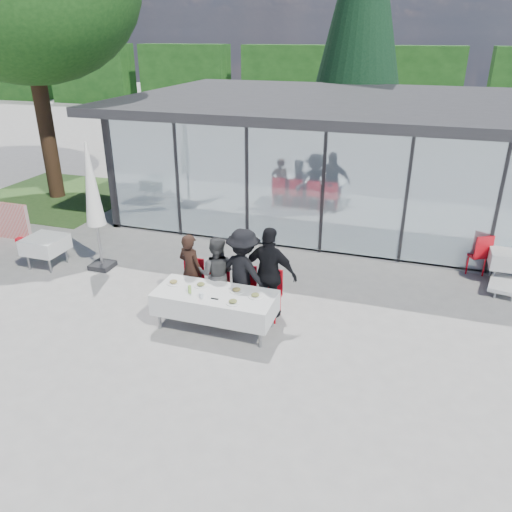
{
  "coord_description": "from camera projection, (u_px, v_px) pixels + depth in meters",
  "views": [
    {
      "loc": [
        3.09,
        -7.55,
        5.14
      ],
      "look_at": [
        0.24,
        1.2,
        1.01
      ],
      "focal_mm": 35.0,
      "sensor_mm": 36.0,
      "label": 1
    }
  ],
  "objects": [
    {
      "name": "treeline",
      "position": [
        348.0,
        81.0,
        33.48
      ],
      "size": [
        62.5,
        2.0,
        4.4
      ],
      "color": "#153D13",
      "rests_on": "ground"
    },
    {
      "name": "plate_b",
      "position": [
        201.0,
        285.0,
        9.45
      ],
      "size": [
        0.26,
        0.26,
        0.07
      ],
      "color": "white",
      "rests_on": "dining_table"
    },
    {
      "name": "diner_d",
      "position": [
        270.0,
        274.0,
        9.5
      ],
      "size": [
        1.22,
        1.22,
        1.87
      ],
      "primitive_type": "imported",
      "rotation": [
        0.0,
        0.0,
        3.03
      ],
      "color": "black",
      "rests_on": "ground"
    },
    {
      "name": "diner_a",
      "position": [
        191.0,
        270.0,
        10.04
      ],
      "size": [
        0.71,
        0.71,
        1.55
      ],
      "primitive_type": "imported",
      "rotation": [
        0.0,
        0.0,
        2.84
      ],
      "color": "black",
      "rests_on": "ground"
    },
    {
      "name": "plate_a",
      "position": [
        174.0,
        282.0,
        9.54
      ],
      "size": [
        0.26,
        0.26,
        0.07
      ],
      "color": "white",
      "rests_on": "dining_table"
    },
    {
      "name": "lounger",
      "position": [
        507.0,
        275.0,
        11.01
      ],
      "size": [
        0.86,
        1.43,
        0.72
      ],
      "color": "white",
      "rests_on": "ground"
    },
    {
      "name": "diner_chair_a",
      "position": [
        192.0,
        279.0,
        10.18
      ],
      "size": [
        0.44,
        0.44,
        0.97
      ],
      "color": "red",
      "rests_on": "ground"
    },
    {
      "name": "pavilion",
      "position": [
        382.0,
        140.0,
        15.17
      ],
      "size": [
        14.8,
        8.8,
        3.44
      ],
      "color": "gray",
      "rests_on": "ground"
    },
    {
      "name": "dining_table",
      "position": [
        215.0,
        303.0,
        9.3
      ],
      "size": [
        2.26,
        0.96,
        0.75
      ],
      "color": "silver",
      "rests_on": "ground"
    },
    {
      "name": "spare_chair_b",
      "position": [
        480.0,
        252.0,
        11.43
      ],
      "size": [
        0.6,
        0.6,
        0.97
      ],
      "color": "red",
      "rests_on": "ground"
    },
    {
      "name": "plate_d",
      "position": [
        255.0,
        295.0,
        9.06
      ],
      "size": [
        0.26,
        0.26,
        0.07
      ],
      "color": "white",
      "rests_on": "dining_table"
    },
    {
      "name": "conifer_tree",
      "position": [
        363.0,
        7.0,
        18.21
      ],
      "size": [
        4.0,
        4.0,
        10.5
      ],
      "color": "#382316",
      "rests_on": "ground"
    },
    {
      "name": "diner_chair_b",
      "position": [
        218.0,
        283.0,
        10.02
      ],
      "size": [
        0.44,
        0.44,
        0.97
      ],
      "color": "red",
      "rests_on": "ground"
    },
    {
      "name": "folded_eyeglasses",
      "position": [
        215.0,
        299.0,
        8.99
      ],
      "size": [
        0.14,
        0.03,
        0.01
      ],
      "primitive_type": "cube",
      "color": "black",
      "rests_on": "dining_table"
    },
    {
      "name": "grass_patch",
      "position": [
        58.0,
        196.0,
        17.13
      ],
      "size": [
        5.0,
        5.0,
        0.02
      ],
      "primitive_type": "cube",
      "color": "#385926",
      "rests_on": "ground"
    },
    {
      "name": "ground",
      "position": [
        225.0,
        327.0,
        9.53
      ],
      "size": [
        90.0,
        90.0,
        0.0
      ],
      "primitive_type": "plane",
      "color": "gray",
      "rests_on": "ground"
    },
    {
      "name": "diner_chair_c",
      "position": [
        244.0,
        287.0,
        9.86
      ],
      "size": [
        0.44,
        0.44,
        0.97
      ],
      "color": "red",
      "rests_on": "ground"
    },
    {
      "name": "diner_b",
      "position": [
        216.0,
        274.0,
        9.88
      ],
      "size": [
        0.87,
        0.87,
        1.55
      ],
      "primitive_type": "imported",
      "rotation": [
        0.0,
        0.0,
        3.31
      ],
      "color": "#464646",
      "rests_on": "ground"
    },
    {
      "name": "spare_table_right",
      "position": [
        510.0,
        258.0,
        11.08
      ],
      "size": [
        0.86,
        0.86,
        0.74
      ],
      "color": "silver",
      "rests_on": "ground"
    },
    {
      "name": "plate_c",
      "position": [
        237.0,
        290.0,
        9.25
      ],
      "size": [
        0.26,
        0.26,
        0.07
      ],
      "color": "white",
      "rests_on": "dining_table"
    },
    {
      "name": "spare_table_left",
      "position": [
        45.0,
        245.0,
        11.81
      ],
      "size": [
        0.86,
        0.86,
        0.74
      ],
      "color": "silver",
      "rests_on": "ground"
    },
    {
      "name": "juice_bottle",
      "position": [
        190.0,
        289.0,
        9.17
      ],
      "size": [
        0.06,
        0.06,
        0.15
      ],
      "primitive_type": "cylinder",
      "color": "#86B74C",
      "rests_on": "dining_table"
    },
    {
      "name": "drinking_glasses",
      "position": [
        201.0,
        295.0,
        9.01
      ],
      "size": [
        0.07,
        0.07,
        0.1
      ],
      "color": "silver",
      "rests_on": "dining_table"
    },
    {
      "name": "diner_c",
      "position": [
        243.0,
        272.0,
        9.67
      ],
      "size": [
        1.45,
        1.45,
        1.78
      ],
      "primitive_type": "imported",
      "rotation": [
        0.0,
        0.0,
        2.82
      ],
      "color": "black",
      "rests_on": "ground"
    },
    {
      "name": "plate_extra",
      "position": [
        233.0,
        302.0,
        8.85
      ],
      "size": [
        0.26,
        0.26,
        0.07
      ],
      "color": "white",
      "rests_on": "dining_table"
    },
    {
      "name": "diner_chair_d",
      "position": [
        270.0,
        291.0,
        9.71
      ],
      "size": [
        0.44,
        0.44,
        0.97
      ],
      "color": "red",
      "rests_on": "ground"
    },
    {
      "name": "market_umbrella",
      "position": [
        92.0,
        192.0,
        11.16
      ],
      "size": [
        0.5,
        0.5,
        3.0
      ],
      "color": "black",
      "rests_on": "ground"
    }
  ]
}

